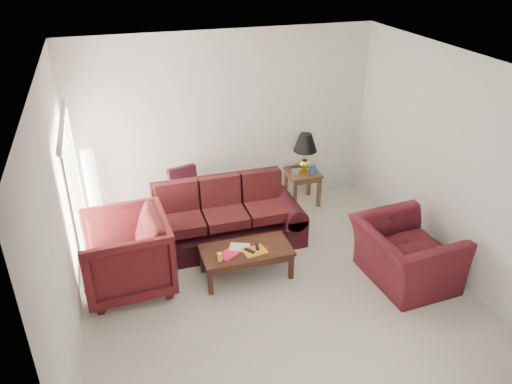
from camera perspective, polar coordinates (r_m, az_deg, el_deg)
The scene contains 19 objects.
floor at distance 6.90m, azimuth 2.15°, elevation -10.92°, with size 5.00×5.00×0.00m, color silver.
blinds at distance 7.16m, azimuth -19.97°, elevation -0.88°, with size 0.10×2.00×2.16m, color silver.
sofa at distance 7.54m, azimuth -3.66°, elevation -2.81°, with size 2.37×1.03×0.97m, color black, non-canonical shape.
throw_pillow at distance 8.05m, azimuth -8.34°, elevation 1.28°, with size 0.46×0.13×0.46m, color black.
end_table at distance 8.82m, azimuth 5.28°, elevation 0.55°, with size 0.55×0.55×0.60m, color #55391D, non-canonical shape.
table_lamp at distance 8.59m, azimuth 5.62°, elevation 4.50°, with size 0.41×0.41×0.68m, color #E3D447, non-canonical shape.
clock at distance 8.52m, azimuth 4.54°, elevation 2.29°, with size 0.13×0.04×0.13m, color silver.
blue_canister at distance 8.61m, azimuth 6.58°, elevation 2.58°, with size 0.10×0.10×0.16m, color #184C9F.
picture_frame at distance 8.77m, azimuth 4.07°, elevation 3.24°, with size 0.14×0.02×0.17m, color silver.
floor_lamp at distance 8.11m, azimuth -18.09°, elevation -0.05°, with size 0.23×0.23×1.43m, color white, non-canonical shape.
armchair_left at distance 6.84m, azimuth -14.70°, elevation -6.88°, with size 1.12×1.16×1.05m, color #440F12.
armchair_right at distance 7.10m, azimuth 16.66°, elevation -6.79°, with size 1.28×1.12×0.83m, color #400E15.
coffee_table at distance 7.00m, azimuth -1.10°, elevation -8.00°, with size 1.24×0.62×0.43m, color black, non-canonical shape.
magazine_red at distance 6.76m, azimuth -3.26°, elevation -7.17°, with size 0.26×0.20×0.01m, color red.
magazine_white at distance 6.90m, azimuth -1.90°, elevation -6.33°, with size 0.27×0.20×0.02m, color white.
magazine_orange at distance 6.82m, azimuth -0.16°, elevation -6.76°, with size 0.31×0.23×0.02m, color orange.
remote_a at distance 6.80m, azimuth -0.74°, elevation -6.70°, with size 0.05×0.16×0.02m, color black.
remote_b at distance 6.88m, azimuth 0.12°, elevation -6.24°, with size 0.05×0.16×0.02m, color black.
yellow_glass at distance 6.64m, azimuth -4.18°, elevation -7.41°, with size 0.07×0.07×0.12m, color yellow.
Camera 1 is at (-1.86, -5.07, 4.29)m, focal length 35.00 mm.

